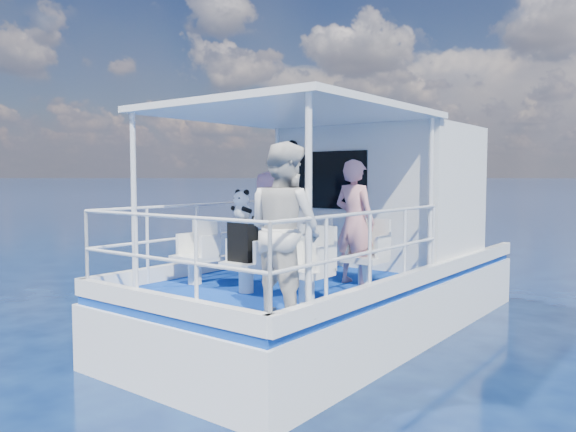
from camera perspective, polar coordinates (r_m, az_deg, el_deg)
The scene contains 20 objects.
ground at distance 7.93m, azimuth 1.20°, elevation -12.86°, with size 2000.00×2000.00×0.00m, color #08163C.
hull at distance 8.72m, azimuth 5.17°, elevation -11.30°, with size 3.00×7.00×1.60m, color white.
deck at distance 8.54m, azimuth 5.21°, elevation -5.79°, with size 2.90×6.90×0.10m, color #0B349A.
cabin at distance 9.55m, azimuth 9.43°, elevation 2.15°, with size 2.85×2.00×2.20m, color white.
canopy at distance 7.48m, azimuth 0.31°, elevation 10.45°, with size 3.00×3.20×0.08m, color white.
canopy_posts at distance 7.40m, azimuth 0.08°, elevation 1.68°, with size 2.77×2.97×2.20m.
railings at distance 7.19m, azimuth -1.50°, elevation -3.19°, with size 2.84×3.59×1.00m, color white, non-canonical shape.
seat_port_fwd at distance 8.39m, azimuth -2.95°, elevation -4.29°, with size 0.48×0.46×0.38m, color white.
seat_center_fwd at distance 7.85m, azimuth 2.08°, elevation -4.87°, with size 0.48×0.46×0.38m, color white.
seat_stbd_fwd at distance 7.37m, azimuth 7.82°, elevation -5.49°, with size 0.48×0.46×0.38m, color white.
seat_port_aft at distance 7.46m, azimuth -9.46°, elevation -5.38°, with size 0.48×0.46×0.38m, color white.
seat_center_aft at distance 6.84m, azimuth -4.28°, elevation -6.20°, with size 0.48×0.46×0.38m, color white.
seat_stbd_aft at distance 6.29m, azimuth 1.90°, elevation -7.09°, with size 0.48×0.46×0.38m, color white.
passenger_port_fwd at distance 8.24m, azimuth -2.01°, elevation -0.61°, with size 0.55×0.39×1.48m, color pink.
passenger_stbd_fwd at distance 7.36m, azimuth 6.78°, elevation -0.62°, with size 0.59×0.39×1.62m, color pink.
passenger_stbd_aft at distance 5.56m, azimuth -0.35°, elevation -1.48°, with size 0.85×0.66×1.74m, color silver.
backpack_port at distance 8.33m, azimuth -3.34°, elevation -1.72°, with size 0.29×0.16×0.38m, color black.
backpack_center at distance 6.79m, azimuth -4.65°, elevation -2.53°, with size 0.33×0.19×0.50m, color black.
compact_camera at distance 8.30m, azimuth -3.30°, elevation -0.21°, with size 0.10×0.06×0.06m, color black.
panda at distance 6.77m, azimuth -4.68°, elevation 1.12°, with size 0.24×0.20×0.36m, color white, non-canonical shape.
Camera 1 is at (4.49, -6.12, 2.30)m, focal length 35.00 mm.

